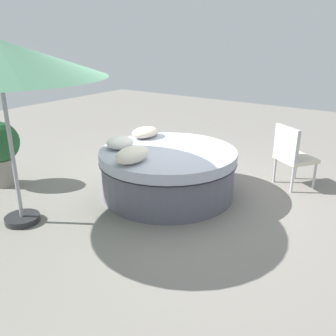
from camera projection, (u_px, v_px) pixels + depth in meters
ground_plane at (168, 194)px, 5.53m from camera, size 16.00×16.00×0.00m
round_bed at (168, 172)px, 5.41m from camera, size 2.02×2.02×0.70m
throw_pillow_0 at (145, 132)px, 5.91m from camera, size 0.52×0.37×0.17m
throw_pillow_1 at (120, 143)px, 5.33m from camera, size 0.41×0.37×0.18m
throw_pillow_2 at (132, 155)px, 4.73m from camera, size 0.55×0.33×0.22m
patio_chair at (292, 153)px, 5.63m from camera, size 0.71×0.71×0.98m
side_table at (188, 148)px, 7.07m from camera, size 0.42×0.42×0.40m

